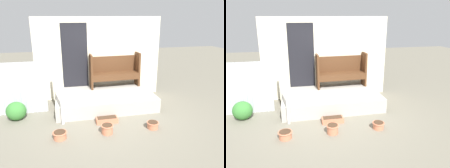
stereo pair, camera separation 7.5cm
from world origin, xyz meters
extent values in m
plane|color=#706B5B|center=(0.00, 0.00, 0.00)|extent=(24.00, 24.00, 0.00)
cube|color=#A8A399|center=(0.16, 0.84, 0.20)|extent=(2.85, 1.68, 0.41)
cube|color=beige|center=(0.16, 1.71, 1.30)|extent=(4.05, 0.06, 2.60)
cube|color=black|center=(-0.62, 1.67, 1.42)|extent=(0.80, 0.02, 2.00)
cube|color=#ADB2B7|center=(-2.70, 0.82, 0.73)|extent=(2.42, 0.02, 1.46)
cylinder|color=silver|center=(-2.64, 0.80, 0.73)|extent=(0.04, 0.04, 1.46)
cylinder|color=silver|center=(-2.52, 0.80, 0.73)|extent=(0.04, 0.04, 1.46)
cylinder|color=silver|center=(-2.40, 0.80, 0.73)|extent=(0.04, 0.04, 1.46)
cylinder|color=silver|center=(-2.28, 0.80, 0.73)|extent=(0.04, 0.04, 1.46)
cylinder|color=silver|center=(-2.16, 0.80, 0.73)|extent=(0.04, 0.04, 1.46)
cylinder|color=silver|center=(-2.04, 0.80, 0.73)|extent=(0.04, 0.04, 1.46)
cylinder|color=silver|center=(-1.92, 0.80, 0.73)|extent=(0.04, 0.04, 1.46)
cylinder|color=silver|center=(-1.80, 0.80, 0.73)|extent=(0.04, 0.04, 1.46)
cylinder|color=silver|center=(-1.68, 0.80, 0.73)|extent=(0.04, 0.04, 1.46)
cylinder|color=silver|center=(-1.56, 0.80, 0.73)|extent=(0.04, 0.04, 1.46)
cylinder|color=white|center=(-1.09, -0.07, 1.22)|extent=(0.07, 0.07, 2.44)
cube|color=#4C2D19|center=(-0.16, 1.39, 0.95)|extent=(0.07, 0.40, 1.08)
cube|color=#4C2D19|center=(1.37, 1.44, 0.95)|extent=(0.07, 0.40, 1.08)
cube|color=#4C2D19|center=(0.61, 1.41, 0.85)|extent=(1.49, 0.45, 0.04)
cube|color=#4C2D19|center=(0.61, 1.23, 0.74)|extent=(1.48, 0.08, 0.17)
cube|color=#4C2D19|center=(0.60, 1.59, 1.12)|extent=(1.48, 0.09, 0.51)
cylinder|color=#C67251|center=(-1.16, -0.76, 0.08)|extent=(0.29, 0.29, 0.16)
torus|color=#C67251|center=(-1.16, -0.76, 0.15)|extent=(0.33, 0.33, 0.02)
cylinder|color=#422D1E|center=(-1.16, -0.76, 0.17)|extent=(0.26, 0.26, 0.01)
cylinder|color=#C67251|center=(-0.09, -0.76, 0.11)|extent=(0.26, 0.26, 0.21)
torus|color=#C67251|center=(-0.09, -0.76, 0.20)|extent=(0.30, 0.30, 0.02)
cylinder|color=#422D1E|center=(-0.09, -0.76, 0.21)|extent=(0.24, 0.24, 0.01)
cylinder|color=#C67251|center=(1.04, -0.77, 0.08)|extent=(0.26, 0.26, 0.16)
torus|color=#C67251|center=(1.04, -0.77, 0.15)|extent=(0.30, 0.30, 0.02)
cylinder|color=#422D1E|center=(1.04, -0.77, 0.16)|extent=(0.24, 0.24, 0.01)
cube|color=#C67251|center=(0.01, -0.23, 0.07)|extent=(0.55, 0.23, 0.14)
cube|color=#422D1E|center=(0.01, -0.23, 0.14)|extent=(0.48, 0.20, 0.01)
ellipsoid|color=#387A33|center=(-2.27, 0.43, 0.25)|extent=(0.51, 0.46, 0.49)
camera|label=1|loc=(-0.96, -5.19, 2.63)|focal=35.00mm
camera|label=2|loc=(-0.89, -5.20, 2.63)|focal=35.00mm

